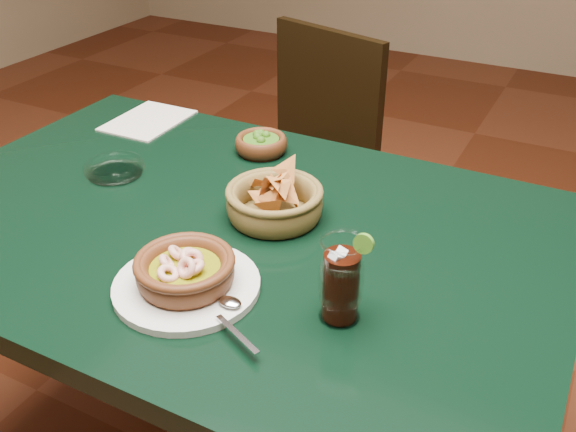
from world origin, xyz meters
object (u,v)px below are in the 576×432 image
at_px(dining_chair, 299,171).
at_px(chip_basket, 275,202).
at_px(dining_table, 227,266).
at_px(shrimp_plate, 186,274).
at_px(cola_drink, 341,281).

height_order(dining_chair, chip_basket, dining_chair).
xyz_separation_m(dining_table, chip_basket, (0.07, 0.05, 0.13)).
bearing_deg(shrimp_plate, chip_basket, 85.81).
bearing_deg(shrimp_plate, dining_table, 106.43).
bearing_deg(cola_drink, chip_basket, 137.17).
bearing_deg(chip_basket, cola_drink, -42.83).
distance_m(chip_basket, cola_drink, 0.29).
height_order(dining_table, dining_chair, dining_chair).
relative_size(dining_chair, cola_drink, 5.88).
distance_m(dining_table, shrimp_plate, 0.24).
xyz_separation_m(dining_chair, shrimp_plate, (0.26, -0.90, 0.30)).
bearing_deg(dining_table, cola_drink, -26.66).
bearing_deg(shrimp_plate, cola_drink, 11.78).
distance_m(dining_chair, shrimp_plate, 0.98).
relative_size(chip_basket, cola_drink, 1.38).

